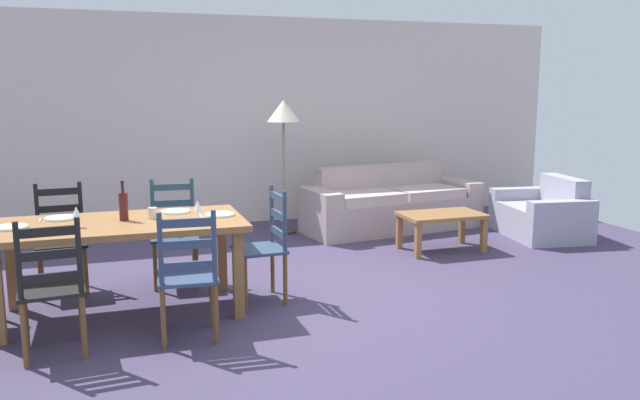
{
  "coord_description": "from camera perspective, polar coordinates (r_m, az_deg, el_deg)",
  "views": [
    {
      "loc": [
        -1.5,
        -5.16,
        1.78
      ],
      "look_at": [
        0.37,
        0.45,
        0.75
      ],
      "focal_mm": 36.15,
      "sensor_mm": 36.0,
      "label": 1
    }
  ],
  "objects": [
    {
      "name": "coffee_cup_primary",
      "position": [
        5.31,
        -14.59,
        -1.13
      ],
      "size": [
        0.07,
        0.07,
        0.09
      ],
      "primitive_type": "cylinder",
      "color": "beige",
      "rests_on": "dining_table"
    },
    {
      "name": "wine_glass_near_left",
      "position": [
        5.13,
        -20.76,
        -1.07
      ],
      "size": [
        0.06,
        0.06,
        0.16
      ],
      "color": "white",
      "rests_on": "dining_table"
    },
    {
      "name": "dinner_plate_near_right",
      "position": [
        5.05,
        -12.09,
        -2.01
      ],
      "size": [
        0.24,
        0.24,
        0.02
      ],
      "primitive_type": "cylinder",
      "color": "white",
      "rests_on": "dining_table"
    },
    {
      "name": "dining_table",
      "position": [
        5.28,
        -17.22,
        -2.76
      ],
      "size": [
        1.9,
        0.96,
        0.75
      ],
      "color": "olive",
      "rests_on": "ground_plane"
    },
    {
      "name": "dinner_plate_near_left",
      "position": [
        5.03,
        -22.33,
        -2.57
      ],
      "size": [
        0.24,
        0.24,
        0.02
      ],
      "primitive_type": "cylinder",
      "color": "white",
      "rests_on": "dining_table"
    },
    {
      "name": "dinner_plate_head_west",
      "position": [
        5.31,
        -25.71,
        -2.19
      ],
      "size": [
        0.24,
        0.24,
        0.02
      ],
      "primitive_type": "cylinder",
      "color": "white",
      "rests_on": "dining_table"
    },
    {
      "name": "dinner_plate_far_right",
      "position": [
        5.53,
        -12.67,
        -0.99
      ],
      "size": [
        0.24,
        0.24,
        0.02
      ],
      "primitive_type": "cylinder",
      "color": "white",
      "rests_on": "dining_table"
    },
    {
      "name": "dining_chair_near_left",
      "position": [
        4.64,
        -22.68,
        -7.18
      ],
      "size": [
        0.45,
        0.43,
        0.96
      ],
      "color": "black",
      "rests_on": "ground_plane"
    },
    {
      "name": "armchair_upholstered",
      "position": [
        8.3,
        19.29,
        -1.32
      ],
      "size": [
        0.96,
        1.26,
        0.72
      ],
      "color": "#9F9EB1",
      "rests_on": "ground_plane"
    },
    {
      "name": "ground_plane",
      "position": [
        5.66,
        -2.15,
        -8.56
      ],
      "size": [
        9.6,
        9.6,
        0.02
      ],
      "primitive_type": "cube",
      "color": "#403753"
    },
    {
      "name": "dinner_plate_head_east",
      "position": [
        5.33,
        -8.87,
        -1.27
      ],
      "size": [
        0.24,
        0.24,
        0.02
      ],
      "primitive_type": "cylinder",
      "color": "white",
      "rests_on": "dining_table"
    },
    {
      "name": "dining_chair_far_right",
      "position": [
        6.04,
        -12.79,
        -2.81
      ],
      "size": [
        0.45,
        0.43,
        0.96
      ],
      "color": "#2C4456",
      "rests_on": "ground_plane"
    },
    {
      "name": "fork_near_left",
      "position": [
        5.05,
        -24.02,
        -2.72
      ],
      "size": [
        0.02,
        0.17,
        0.01
      ],
      "primitive_type": "cube",
      "rotation": [
        0.0,
        0.0,
        -0.04
      ],
      "color": "silver",
      "rests_on": "dining_table"
    },
    {
      "name": "fork_near_right",
      "position": [
        5.03,
        -13.78,
        -2.17
      ],
      "size": [
        0.02,
        0.17,
        0.01
      ],
      "primitive_type": "cube",
      "rotation": [
        0.0,
        0.0,
        0.02
      ],
      "color": "silver",
      "rests_on": "dining_table"
    },
    {
      "name": "fork_far_right",
      "position": [
        5.52,
        -14.22,
        -1.14
      ],
      "size": [
        0.02,
        0.17,
        0.01
      ],
      "primitive_type": "cube",
      "rotation": [
        0.0,
        0.0,
        0.01
      ],
      "color": "silver",
      "rests_on": "dining_table"
    },
    {
      "name": "dinner_plate_far_left",
      "position": [
        5.52,
        -22.0,
        -1.5
      ],
      "size": [
        0.24,
        0.24,
        0.02
      ],
      "primitive_type": "cylinder",
      "color": "white",
      "rests_on": "dining_table"
    },
    {
      "name": "fork_far_left",
      "position": [
        5.54,
        -23.54,
        -1.64
      ],
      "size": [
        0.02,
        0.17,
        0.01
      ],
      "primitive_type": "cube",
      "rotation": [
        0.0,
        0.0,
        0.03
      ],
      "color": "silver",
      "rests_on": "dining_table"
    },
    {
      "name": "wine_bottle",
      "position": [
        5.28,
        -17.0,
        -0.49
      ],
      "size": [
        0.07,
        0.07,
        0.32
      ],
      "color": "#471919",
      "rests_on": "dining_table"
    },
    {
      "name": "standing_lamp",
      "position": [
        7.86,
        -3.24,
        7.16
      ],
      "size": [
        0.4,
        0.4,
        1.64
      ],
      "color": "#332D28",
      "rests_on": "ground_plane"
    },
    {
      "name": "dining_chair_far_left",
      "position": [
        6.07,
        -21.93,
        -3.23
      ],
      "size": [
        0.44,
        0.43,
        0.96
      ],
      "color": "black",
      "rests_on": "ground_plane"
    },
    {
      "name": "wine_glass_near_right",
      "position": [
        5.16,
        -10.77,
        -0.55
      ],
      "size": [
        0.06,
        0.06,
        0.16
      ],
      "color": "white",
      "rests_on": "dining_table"
    },
    {
      "name": "dining_chair_head_east",
      "position": [
        5.43,
        -4.89,
        -4.02
      ],
      "size": [
        0.42,
        0.44,
        0.96
      ],
      "color": "#30435F",
      "rests_on": "ground_plane"
    },
    {
      "name": "couch",
      "position": [
        8.27,
        6.17,
        -0.55
      ],
      "size": [
        2.37,
        1.1,
        0.8
      ],
      "color": "#B19A97",
      "rests_on": "ground_plane"
    },
    {
      "name": "coffee_table",
      "position": [
        7.23,
        10.71,
        -1.66
      ],
      "size": [
        0.9,
        0.56,
        0.42
      ],
      "color": "olive",
      "rests_on": "ground_plane"
    },
    {
      "name": "wall_far",
      "position": [
        8.6,
        -8.44,
        6.9
      ],
      "size": [
        9.6,
        0.16,
        2.7
      ],
      "primitive_type": "cube",
      "color": "beige",
      "rests_on": "ground_plane"
    },
    {
      "name": "dining_chair_near_right",
      "position": [
        4.65,
        -11.62,
        -6.57
      ],
      "size": [
        0.45,
        0.43,
        0.96
      ],
      "color": "navy",
      "rests_on": "ground_plane"
    },
    {
      "name": "fork_head_east",
      "position": [
        5.31,
        -10.46,
        -1.43
      ],
      "size": [
        0.02,
        0.17,
        0.01
      ],
      "primitive_type": "cube",
      "rotation": [
        0.0,
        0.0,
        0.05
      ],
      "color": "silver",
      "rests_on": "dining_table"
    }
  ]
}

